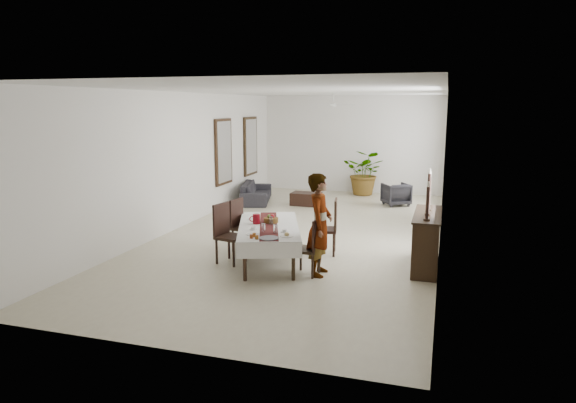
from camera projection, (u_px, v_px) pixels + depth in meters
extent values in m
cube|color=beige|center=(304.00, 233.00, 11.80)|extent=(6.00, 12.00, 0.00)
cube|color=white|center=(305.00, 91.00, 11.21)|extent=(6.00, 12.00, 0.02)
cube|color=white|center=(352.00, 144.00, 17.14)|extent=(6.00, 0.02, 3.20)
cube|color=white|center=(166.00, 221.00, 5.87)|extent=(6.00, 0.02, 3.20)
cube|color=white|center=(184.00, 160.00, 12.37)|extent=(0.02, 12.00, 3.20)
cube|color=white|center=(444.00, 169.00, 10.64)|extent=(0.02, 12.00, 3.20)
cube|color=black|center=(269.00, 227.00, 9.53)|extent=(1.61, 2.39, 0.05)
cylinder|color=black|center=(245.00, 262.00, 8.54)|extent=(0.08, 0.08, 0.65)
cylinder|color=black|center=(293.00, 262.00, 8.57)|extent=(0.08, 0.08, 0.65)
cylinder|color=black|center=(249.00, 232.00, 10.60)|extent=(0.08, 0.08, 0.65)
cylinder|color=black|center=(288.00, 231.00, 10.64)|extent=(0.08, 0.08, 0.65)
cube|color=silver|center=(269.00, 226.00, 9.52)|extent=(1.82, 2.61, 0.01)
cube|color=silver|center=(240.00, 233.00, 9.52)|extent=(0.80, 2.25, 0.28)
cube|color=silver|center=(298.00, 232.00, 9.57)|extent=(0.80, 2.25, 0.28)
cube|color=white|center=(269.00, 250.00, 8.38)|extent=(1.03, 0.37, 0.28)
cube|color=white|center=(269.00, 219.00, 10.71)|extent=(1.03, 0.37, 0.28)
cube|color=#581A19|center=(269.00, 225.00, 9.52)|extent=(1.07, 2.28, 0.00)
cylinder|color=maroon|center=(256.00, 219.00, 9.63)|extent=(0.18, 0.18, 0.18)
torus|color=#960B0A|center=(252.00, 219.00, 9.62)|extent=(0.11, 0.05, 0.11)
cylinder|color=white|center=(275.00, 229.00, 8.92)|extent=(0.06, 0.06, 0.16)
cylinder|color=white|center=(264.00, 228.00, 9.00)|extent=(0.06, 0.06, 0.16)
cylinder|color=silver|center=(271.00, 221.00, 9.55)|extent=(0.06, 0.06, 0.16)
cylinder|color=white|center=(285.00, 231.00, 8.98)|extent=(0.08, 0.08, 0.06)
cylinder|color=silver|center=(285.00, 232.00, 8.99)|extent=(0.14, 0.14, 0.01)
cylinder|color=silver|center=(253.00, 228.00, 9.19)|extent=(0.08, 0.08, 0.06)
cylinder|color=silver|center=(253.00, 229.00, 9.19)|extent=(0.14, 0.14, 0.01)
cylinder|color=white|center=(287.00, 236.00, 8.72)|extent=(0.22, 0.22, 0.01)
sphere|color=tan|center=(287.00, 235.00, 8.71)|extent=(0.08, 0.08, 0.08)
cylinder|color=silver|center=(253.00, 234.00, 8.83)|extent=(0.22, 0.22, 0.01)
cylinder|color=white|center=(253.00, 219.00, 10.00)|extent=(0.22, 0.22, 0.01)
cylinder|color=#46454B|center=(269.00, 238.00, 8.57)|extent=(0.33, 0.33, 0.02)
cylinder|color=#8C4A14|center=(257.00, 237.00, 8.53)|extent=(0.06, 0.06, 0.07)
cylinder|color=brown|center=(251.00, 236.00, 8.58)|extent=(0.06, 0.06, 0.07)
cylinder|color=#8F4B14|center=(254.00, 235.00, 8.67)|extent=(0.06, 0.06, 0.07)
cylinder|color=brown|center=(271.00, 220.00, 9.74)|extent=(0.28, 0.28, 0.09)
sphere|color=#A51018|center=(272.00, 216.00, 9.74)|extent=(0.08, 0.08, 0.08)
sphere|color=#4E7222|center=(269.00, 216.00, 9.75)|extent=(0.07, 0.07, 0.07)
cube|color=black|center=(307.00, 250.00, 8.84)|extent=(0.46, 0.46, 0.05)
cylinder|color=black|center=(312.00, 267.00, 8.66)|extent=(0.05, 0.05, 0.42)
cylinder|color=black|center=(319.00, 261.00, 8.98)|extent=(0.05, 0.05, 0.42)
cylinder|color=black|center=(293.00, 264.00, 8.80)|extent=(0.05, 0.05, 0.42)
cylinder|color=black|center=(301.00, 259.00, 9.11)|extent=(0.05, 0.05, 0.42)
cube|color=black|center=(317.00, 235.00, 8.72)|extent=(0.08, 0.43, 0.54)
cube|color=black|center=(325.00, 230.00, 10.07)|extent=(0.54, 0.54, 0.05)
cylinder|color=black|center=(334.00, 245.00, 9.91)|extent=(0.05, 0.05, 0.46)
cylinder|color=black|center=(334.00, 240.00, 10.28)|extent=(0.05, 0.05, 0.46)
cylinder|color=black|center=(314.00, 245.00, 9.96)|extent=(0.05, 0.05, 0.46)
cylinder|color=black|center=(316.00, 240.00, 10.33)|extent=(0.05, 0.05, 0.46)
cube|color=black|center=(336.00, 214.00, 9.99)|extent=(0.12, 0.47, 0.59)
cube|color=black|center=(231.00, 237.00, 9.49)|extent=(0.56, 0.56, 0.05)
cylinder|color=black|center=(229.00, 247.00, 9.80)|extent=(0.06, 0.06, 0.47)
cylinder|color=black|center=(217.00, 252.00, 9.47)|extent=(0.06, 0.06, 0.47)
cylinder|color=black|center=(246.00, 250.00, 9.61)|extent=(0.06, 0.06, 0.47)
cylinder|color=black|center=(234.00, 255.00, 9.28)|extent=(0.06, 0.06, 0.47)
cube|color=black|center=(221.00, 219.00, 9.54)|extent=(0.14, 0.47, 0.60)
cube|color=black|center=(245.00, 228.00, 10.31)|extent=(0.52, 0.52, 0.05)
cylinder|color=black|center=(243.00, 237.00, 10.60)|extent=(0.05, 0.05, 0.44)
cylinder|color=black|center=(233.00, 241.00, 10.28)|extent=(0.05, 0.05, 0.44)
cylinder|color=black|center=(258.00, 239.00, 10.43)|extent=(0.05, 0.05, 0.44)
cylinder|color=black|center=(248.00, 243.00, 10.12)|extent=(0.05, 0.05, 0.44)
cube|color=black|center=(237.00, 213.00, 10.35)|extent=(0.12, 0.44, 0.56)
imported|color=gray|center=(320.00, 225.00, 8.76)|extent=(0.45, 0.66, 1.77)
cube|color=black|center=(426.00, 242.00, 9.22)|extent=(0.43, 1.62, 0.97)
cube|color=black|center=(428.00, 214.00, 9.12)|extent=(0.47, 1.68, 0.03)
cylinder|color=black|center=(427.00, 220.00, 8.56)|extent=(0.11, 0.11, 0.03)
cylinder|color=black|center=(428.00, 203.00, 8.51)|extent=(0.05, 0.05, 0.54)
cylinder|color=beige|center=(428.00, 184.00, 8.45)|extent=(0.04, 0.04, 0.09)
cylinder|color=black|center=(428.00, 214.00, 8.97)|extent=(0.11, 0.11, 0.03)
cylinder|color=black|center=(429.00, 194.00, 8.90)|extent=(0.05, 0.05, 0.70)
cylinder|color=white|center=(430.00, 171.00, 8.83)|extent=(0.04, 0.04, 0.09)
cylinder|color=black|center=(428.00, 210.00, 9.37)|extent=(0.11, 0.11, 0.03)
cylinder|color=black|center=(429.00, 193.00, 9.31)|extent=(0.05, 0.05, 0.59)
cylinder|color=beige|center=(430.00, 174.00, 9.25)|extent=(0.04, 0.04, 0.09)
imported|color=#29272C|center=(256.00, 192.00, 15.56)|extent=(1.27, 2.14, 0.59)
imported|color=#28262B|center=(396.00, 194.00, 15.00)|extent=(0.96, 0.97, 0.65)
cube|color=black|center=(306.00, 199.00, 15.04)|extent=(0.87, 0.60, 0.37)
imported|color=#296026|center=(365.00, 173.00, 16.67)|extent=(1.51, 1.37, 1.47)
cube|color=black|center=(223.00, 152.00, 14.42)|extent=(0.06, 1.05, 1.85)
cube|color=white|center=(225.00, 152.00, 14.41)|extent=(0.01, 0.90, 1.70)
cube|color=black|center=(250.00, 146.00, 16.40)|extent=(0.06, 1.05, 1.85)
cube|color=white|center=(251.00, 146.00, 16.39)|extent=(0.01, 0.90, 1.70)
cylinder|color=silver|center=(333.00, 97.00, 14.04)|extent=(0.04, 0.04, 0.20)
cylinder|color=silver|center=(333.00, 105.00, 14.08)|extent=(0.16, 0.16, 0.08)
cube|color=silver|center=(336.00, 105.00, 14.41)|extent=(0.10, 0.55, 0.01)
cube|color=silver|center=(331.00, 105.00, 13.75)|extent=(0.10, 0.55, 0.01)
cube|color=silver|center=(346.00, 105.00, 13.98)|extent=(0.55, 0.10, 0.01)
cube|color=white|center=(321.00, 105.00, 14.18)|extent=(0.55, 0.10, 0.01)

